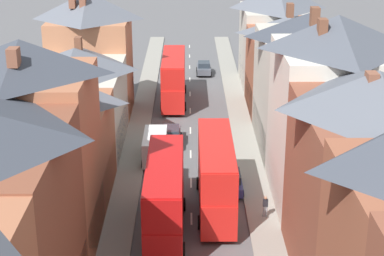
{
  "coord_description": "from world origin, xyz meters",
  "views": [
    {
      "loc": [
        -0.22,
        -10.93,
        22.25
      ],
      "look_at": [
        0.13,
        44.02,
        1.75
      ],
      "focal_mm": 60.0,
      "sensor_mm": 36.0,
      "label": 1
    }
  ],
  "objects_px": {
    "car_parked_left_a": "(171,136)",
    "car_parked_right_a": "(231,181)",
    "double_decker_bus_mid_street": "(216,174)",
    "delivery_van": "(155,146)",
    "pedestrian_far_right": "(265,205)",
    "car_near_silver": "(204,68)",
    "double_decker_bus_lead": "(174,78)",
    "double_decker_bus_far_approaching": "(165,196)"
  },
  "relations": [
    {
      "from": "double_decker_bus_mid_street",
      "to": "delivery_van",
      "type": "relative_size",
      "value": 2.08
    },
    {
      "from": "double_decker_bus_lead",
      "to": "car_near_silver",
      "type": "distance_m",
      "value": 12.16
    },
    {
      "from": "double_decker_bus_lead",
      "to": "pedestrian_far_right",
      "type": "relative_size",
      "value": 6.71
    },
    {
      "from": "car_near_silver",
      "to": "pedestrian_far_right",
      "type": "distance_m",
      "value": 38.52
    },
    {
      "from": "double_decker_bus_lead",
      "to": "car_parked_right_a",
      "type": "distance_m",
      "value": 22.91
    },
    {
      "from": "car_parked_left_a",
      "to": "delivery_van",
      "type": "distance_m",
      "value": 4.13
    },
    {
      "from": "double_decker_bus_far_approaching",
      "to": "car_parked_left_a",
      "type": "relative_size",
      "value": 2.4
    },
    {
      "from": "car_near_silver",
      "to": "pedestrian_far_right",
      "type": "bearing_deg",
      "value": -84.8
    },
    {
      "from": "car_near_silver",
      "to": "double_decker_bus_far_approaching",
      "type": "bearing_deg",
      "value": -95.1
    },
    {
      "from": "car_near_silver",
      "to": "car_parked_right_a",
      "type": "height_order",
      "value": "car_near_silver"
    },
    {
      "from": "double_decker_bus_mid_street",
      "to": "car_parked_left_a",
      "type": "bearing_deg",
      "value": 105.52
    },
    {
      "from": "double_decker_bus_mid_street",
      "to": "delivery_van",
      "type": "distance_m",
      "value": 10.38
    },
    {
      "from": "car_near_silver",
      "to": "car_parked_left_a",
      "type": "height_order",
      "value": "car_parked_left_a"
    },
    {
      "from": "car_parked_left_a",
      "to": "car_parked_right_a",
      "type": "bearing_deg",
      "value": -63.43
    },
    {
      "from": "double_decker_bus_lead",
      "to": "delivery_van",
      "type": "distance_m",
      "value": 16.5
    },
    {
      "from": "double_decker_bus_mid_street",
      "to": "car_near_silver",
      "type": "distance_m",
      "value": 36.92
    },
    {
      "from": "double_decker_bus_mid_street",
      "to": "car_parked_right_a",
      "type": "bearing_deg",
      "value": 67.33
    },
    {
      "from": "double_decker_bus_lead",
      "to": "double_decker_bus_far_approaching",
      "type": "relative_size",
      "value": 1.0
    },
    {
      "from": "double_decker_bus_lead",
      "to": "double_decker_bus_mid_street",
      "type": "distance_m",
      "value": 25.67
    },
    {
      "from": "double_decker_bus_lead",
      "to": "double_decker_bus_far_approaching",
      "type": "distance_m",
      "value": 29.01
    },
    {
      "from": "car_near_silver",
      "to": "car_parked_left_a",
      "type": "relative_size",
      "value": 0.85
    },
    {
      "from": "double_decker_bus_mid_street",
      "to": "car_parked_right_a",
      "type": "height_order",
      "value": "double_decker_bus_mid_street"
    },
    {
      "from": "pedestrian_far_right",
      "to": "car_parked_left_a",
      "type": "bearing_deg",
      "value": 116.17
    },
    {
      "from": "double_decker_bus_mid_street",
      "to": "car_near_silver",
      "type": "bearing_deg",
      "value": 89.99
    },
    {
      "from": "double_decker_bus_mid_street",
      "to": "pedestrian_far_right",
      "type": "xyz_separation_m",
      "value": [
        3.5,
        -1.5,
        -1.78
      ]
    },
    {
      "from": "car_near_silver",
      "to": "pedestrian_far_right",
      "type": "xyz_separation_m",
      "value": [
        3.49,
        -38.36,
        0.2
      ]
    },
    {
      "from": "double_decker_bus_far_approaching",
      "to": "delivery_van",
      "type": "height_order",
      "value": "double_decker_bus_far_approaching"
    },
    {
      "from": "double_decker_bus_far_approaching",
      "to": "car_parked_left_a",
      "type": "bearing_deg",
      "value": 89.97
    },
    {
      "from": "double_decker_bus_far_approaching",
      "to": "car_near_silver",
      "type": "height_order",
      "value": "double_decker_bus_far_approaching"
    },
    {
      "from": "car_near_silver",
      "to": "car_parked_left_a",
      "type": "bearing_deg",
      "value": -98.56
    },
    {
      "from": "double_decker_bus_far_approaching",
      "to": "double_decker_bus_mid_street",
      "type": "bearing_deg",
      "value": 44.93
    },
    {
      "from": "car_near_silver",
      "to": "delivery_van",
      "type": "xyz_separation_m",
      "value": [
        -4.9,
        -27.82,
        0.51
      ]
    },
    {
      "from": "double_decker_bus_lead",
      "to": "car_parked_left_a",
      "type": "relative_size",
      "value": 2.4
    },
    {
      "from": "car_near_silver",
      "to": "delivery_van",
      "type": "distance_m",
      "value": 28.26
    },
    {
      "from": "double_decker_bus_mid_street",
      "to": "delivery_van",
      "type": "height_order",
      "value": "double_decker_bus_mid_street"
    },
    {
      "from": "car_parked_right_a",
      "to": "delivery_van",
      "type": "relative_size",
      "value": 0.83
    },
    {
      "from": "double_decker_bus_far_approaching",
      "to": "delivery_van",
      "type": "relative_size",
      "value": 2.08
    },
    {
      "from": "double_decker_bus_lead",
      "to": "pedestrian_far_right",
      "type": "height_order",
      "value": "double_decker_bus_lead"
    },
    {
      "from": "car_parked_left_a",
      "to": "pedestrian_far_right",
      "type": "xyz_separation_m",
      "value": [
        7.09,
        -14.43,
        0.19
      ]
    },
    {
      "from": "delivery_van",
      "to": "pedestrian_far_right",
      "type": "relative_size",
      "value": 3.23
    },
    {
      "from": "double_decker_bus_mid_street",
      "to": "car_parked_right_a",
      "type": "relative_size",
      "value": 2.51
    },
    {
      "from": "delivery_van",
      "to": "pedestrian_far_right",
      "type": "height_order",
      "value": "delivery_van"
    }
  ]
}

